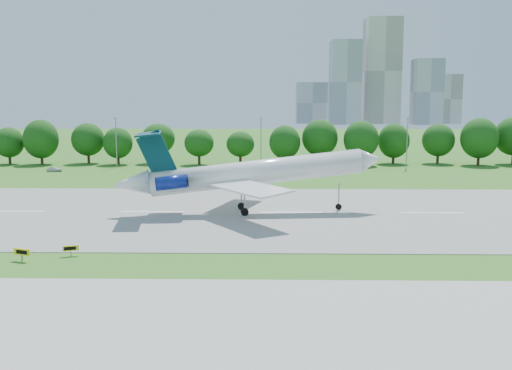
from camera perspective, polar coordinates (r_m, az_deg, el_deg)
ground at (r=59.48m, az=-15.10°, el=-7.22°), size 600.00×600.00×0.00m
runway at (r=83.15m, az=-10.33°, el=-2.69°), size 400.00×45.00×0.08m
taxiway at (r=43.35m, az=-21.87°, el=-13.31°), size 400.00×23.00×0.08m
tree_line at (r=148.24m, az=-5.29°, el=4.51°), size 288.40×8.40×10.40m
light_poles at (r=138.64m, az=-6.78°, el=4.30°), size 175.90×0.25×12.19m
skyline at (r=453.70m, az=11.90°, el=9.86°), size 127.00×52.00×80.00m
airliner at (r=80.42m, az=-1.24°, el=1.21°), size 38.36×27.55×11.96m
taxi_sign_left at (r=61.53m, az=-18.05°, el=-6.05°), size 1.54×0.68×1.10m
taxi_sign_centre at (r=61.22m, az=-22.39°, el=-6.22°), size 1.77×0.78×1.27m
service_vehicle_b at (r=138.69m, az=-19.53°, el=1.50°), size 3.51×1.77×1.15m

